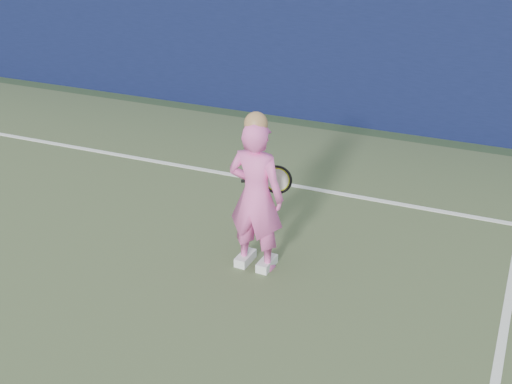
% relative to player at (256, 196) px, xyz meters
% --- Properties ---
extents(backstop_wall, '(24.00, 0.40, 2.50)m').
position_rel_player_xyz_m(backstop_wall, '(-2.39, 4.38, 0.46)').
color(backstop_wall, '#0B1133').
rests_on(backstop_wall, ground).
extents(player, '(0.59, 0.40, 1.63)m').
position_rel_player_xyz_m(player, '(0.00, 0.00, 0.00)').
color(player, '#FC62BC').
rests_on(player, ground).
extents(racket, '(0.58, 0.13, 0.31)m').
position_rel_player_xyz_m(racket, '(0.02, 0.43, -0.01)').
color(racket, black).
rests_on(racket, ground).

